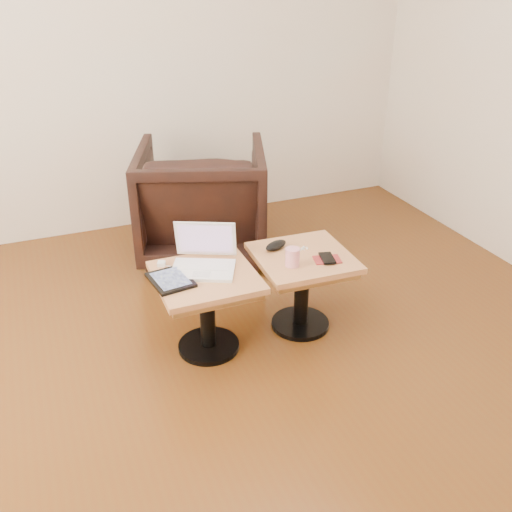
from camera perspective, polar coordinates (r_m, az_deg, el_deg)
name	(u,v)px	position (r m, az deg, el deg)	size (l,w,h in m)	color
room_shell	(223,118)	(2.04, -3.37, 13.60)	(4.52, 4.52, 2.71)	#5C3412
side_table_left	(206,294)	(2.90, -4.99, -3.78)	(0.50, 0.50, 0.45)	black
side_table_right	(302,273)	(3.08, 4.65, -1.75)	(0.51, 0.51, 0.45)	black
laptop	(204,259)	(2.89, -5.23, -0.35)	(0.40, 0.37, 0.22)	white
tablet	(171,280)	(2.80, -8.53, -2.37)	(0.21, 0.25, 0.02)	black
charging_adapter	(161,264)	(2.95, -9.45, -0.77)	(0.04, 0.04, 0.02)	white
glasses_case	(276,245)	(3.07, 2.00, 1.08)	(0.14, 0.06, 0.04)	black
striped_cup	(292,257)	(2.90, 3.66, -0.12)	(0.07, 0.07, 0.10)	#E63D63
earbuds_tangle	(303,248)	(3.09, 4.68, 0.80)	(0.07, 0.04, 0.01)	white
phone_on_sleeve	(327,259)	(2.99, 7.13, -0.28)	(0.16, 0.13, 0.02)	maroon
armchair	(202,201)	(3.89, -5.39, 5.50)	(0.83, 0.85, 0.77)	black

